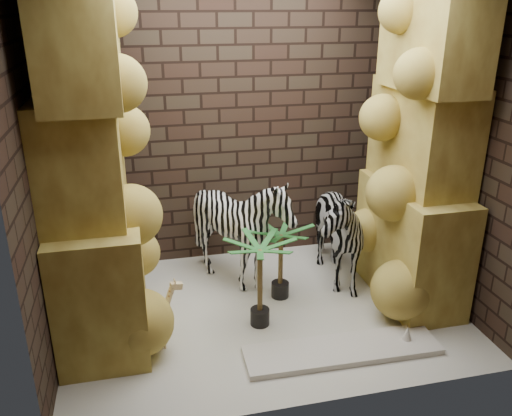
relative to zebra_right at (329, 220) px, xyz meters
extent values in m
plane|color=beige|center=(-0.77, -0.46, -0.65)|extent=(3.50, 3.50, 0.00)
plane|color=black|center=(-0.77, 0.79, 0.85)|extent=(3.50, 0.00, 3.50)
plane|color=black|center=(-0.77, -1.71, 0.85)|extent=(3.50, 0.00, 3.50)
plane|color=black|center=(-2.52, -0.46, 0.85)|extent=(0.00, 3.00, 3.00)
plane|color=black|center=(0.98, -0.46, 0.85)|extent=(0.00, 3.00, 3.00)
imported|color=white|center=(0.00, 0.00, 0.00)|extent=(0.60, 1.10, 1.29)
imported|color=white|center=(-0.88, 0.07, -0.10)|extent=(1.16, 1.35, 1.09)
cube|color=silver|center=(-0.30, -1.21, -0.62)|extent=(1.62, 0.43, 0.05)
camera|label=1|loc=(-1.79, -4.51, 2.02)|focal=36.80mm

